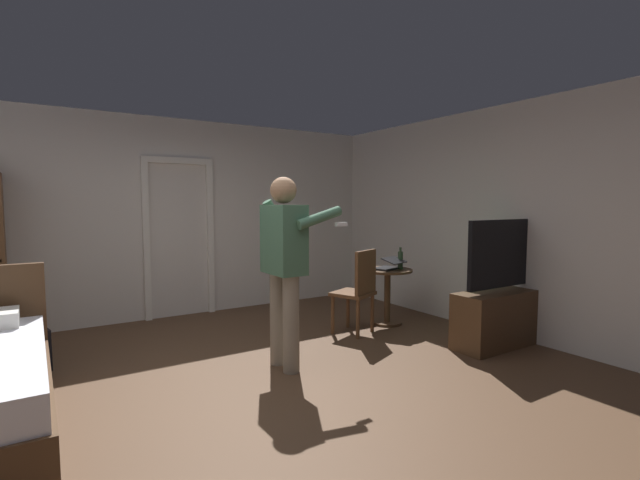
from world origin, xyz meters
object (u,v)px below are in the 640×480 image
side_table (387,287)px  wooden_chair (358,288)px  laptop (389,265)px  tv_flatscreen (504,308)px  person_blue_shirt (285,258)px  bottle_on_table (400,260)px  suitcase_dark (10,354)px

side_table → wooden_chair: wooden_chair is taller
laptop → tv_flatscreen: bearing=-67.3°
person_blue_shirt → bottle_on_table: bearing=16.3°
laptop → person_blue_shirt: person_blue_shirt is taller
bottle_on_table → suitcase_dark: (-4.10, 0.60, -0.63)m
tv_flatscreen → laptop: tv_flatscreen is taller
tv_flatscreen → wooden_chair: size_ratio=1.37×
suitcase_dark → bottle_on_table: bearing=-21.0°
tv_flatscreen → side_table: size_ratio=1.94×
tv_flatscreen → person_blue_shirt: person_blue_shirt is taller
tv_flatscreen → suitcase_dark: size_ratio=2.35×
tv_flatscreen → suitcase_dark: tv_flatscreen is taller
side_table → wooden_chair: bearing=-164.9°
laptop → wooden_chair: bearing=-168.5°
wooden_chair → person_blue_shirt: size_ratio=0.56×
bottle_on_table → wooden_chair: 0.77m
tv_flatscreen → side_table: (-0.52, 1.32, 0.07)m
laptop → person_blue_shirt: 1.92m
suitcase_dark → tv_flatscreen: bearing=-34.9°
bottle_on_table → suitcase_dark: 4.20m
tv_flatscreen → person_blue_shirt: 2.50m
person_blue_shirt → suitcase_dark: person_blue_shirt is taller
tv_flatscreen → laptop: bearing=112.7°
bottle_on_table → wooden_chair: (-0.72, -0.08, -0.27)m
tv_flatscreen → bottle_on_table: size_ratio=4.91×
side_table → suitcase_dark: (-3.96, 0.52, -0.28)m
tv_flatscreen → side_table: bearing=111.4°
tv_flatscreen → side_table: tv_flatscreen is taller
side_table → wooden_chair: (-0.58, -0.16, 0.07)m
side_table → person_blue_shirt: person_blue_shirt is taller
bottle_on_table → person_blue_shirt: size_ratio=0.16×
tv_flatscreen → laptop: 1.43m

